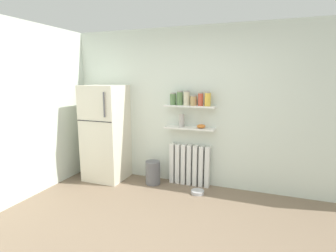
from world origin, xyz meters
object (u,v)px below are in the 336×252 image
(radiator, at_px, (189,165))
(pet_food_bowl, at_px, (198,192))
(storage_jar_0, at_px, (173,99))
(shelf_bowl, at_px, (201,126))
(storage_jar_1, at_px, (180,98))
(refrigerator, at_px, (106,133))
(trash_bin, at_px, (153,173))
(storage_jar_5, at_px, (208,99))
(vase, at_px, (182,120))
(storage_jar_3, at_px, (193,100))
(storage_jar_2, at_px, (187,98))
(storage_jar_4, at_px, (201,99))

(radiator, distance_m, pet_food_bowl, 0.50)
(storage_jar_0, bearing_deg, shelf_bowl, 0.00)
(shelf_bowl, bearing_deg, storage_jar_1, 180.00)
(storage_jar_0, distance_m, shelf_bowl, 0.64)
(storage_jar_1, bearing_deg, radiator, 9.89)
(storage_jar_1, bearing_deg, storage_jar_0, 180.00)
(refrigerator, xyz_separation_m, storage_jar_1, (1.30, 0.20, 0.63))
(pet_food_bowl, bearing_deg, trash_bin, 171.77)
(storage_jar_0, distance_m, storage_jar_5, 0.57)
(refrigerator, relative_size, vase, 7.84)
(vase, bearing_deg, storage_jar_5, 0.00)
(storage_jar_5, bearing_deg, storage_jar_3, -180.00)
(vase, bearing_deg, storage_jar_2, 0.00)
(storage_jar_1, distance_m, storage_jar_5, 0.46)
(refrigerator, relative_size, radiator, 2.43)
(vase, bearing_deg, trash_bin, -160.22)
(storage_jar_5, xyz_separation_m, vase, (-0.42, -0.00, -0.36))
(storage_jar_4, relative_size, storage_jar_5, 0.96)
(storage_jar_3, relative_size, storage_jar_4, 0.77)
(storage_jar_1, xyz_separation_m, pet_food_bowl, (0.40, -0.28, -1.44))
(radiator, relative_size, storage_jar_4, 3.22)
(storage_jar_4, xyz_separation_m, pet_food_bowl, (0.05, -0.28, -1.44))
(radiator, distance_m, storage_jar_3, 1.09)
(storage_jar_0, height_order, storage_jar_1, storage_jar_1)
(radiator, bearing_deg, storage_jar_0, -174.03)
(storage_jar_4, distance_m, shelf_bowl, 0.43)
(storage_jar_2, relative_size, vase, 1.09)
(storage_jar_1, relative_size, pet_food_bowl, 1.09)
(vase, bearing_deg, refrigerator, -171.31)
(vase, xyz_separation_m, shelf_bowl, (0.33, 0.00, -0.07))
(shelf_bowl, xyz_separation_m, trash_bin, (-0.78, -0.16, -0.83))
(storage_jar_3, bearing_deg, vase, 180.00)
(radiator, bearing_deg, trash_bin, -161.87)
(storage_jar_0, height_order, storage_jar_4, storage_jar_4)
(trash_bin, distance_m, pet_food_bowl, 0.84)
(storage_jar_2, height_order, pet_food_bowl, storage_jar_2)
(storage_jar_5, bearing_deg, storage_jar_0, -180.00)
(vase, height_order, trash_bin, vase)
(shelf_bowl, bearing_deg, vase, 180.00)
(refrigerator, bearing_deg, pet_food_bowl, -2.60)
(storage_jar_4, xyz_separation_m, storage_jar_5, (0.11, 0.00, 0.00))
(storage_jar_0, height_order, pet_food_bowl, storage_jar_0)
(shelf_bowl, distance_m, trash_bin, 1.15)
(storage_jar_3, distance_m, pet_food_bowl, 1.45)
(storage_jar_0, distance_m, vase, 0.38)
(radiator, relative_size, trash_bin, 1.73)
(refrigerator, height_order, shelf_bowl, refrigerator)
(trash_bin, bearing_deg, shelf_bowl, 11.78)
(refrigerator, xyz_separation_m, storage_jar_5, (1.76, 0.20, 0.63))
(storage_jar_2, relative_size, storage_jar_3, 1.40)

